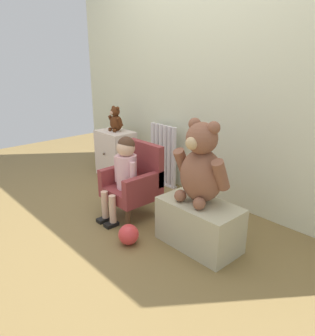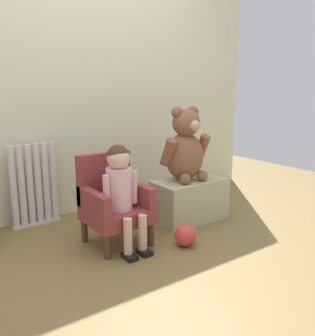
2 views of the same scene
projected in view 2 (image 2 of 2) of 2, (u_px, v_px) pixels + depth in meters
ground_plane at (158, 261)px, 2.32m from camera, size 6.00×6.00×0.00m
back_wall at (71, 68)px, 2.99m from camera, size 3.80×0.05×2.40m
radiator at (34, 185)px, 2.86m from camera, size 0.37×0.05×0.64m
child_armchair at (113, 202)px, 2.55m from camera, size 0.40×0.39×0.61m
child_figure at (121, 183)px, 2.43m from camera, size 0.25×0.35×0.70m
low_bench at (190, 200)px, 3.00m from camera, size 0.58×0.32×0.33m
large_teddy_bear at (185, 148)px, 2.91m from camera, size 0.42×0.30×0.58m
toy_ball at (185, 235)px, 2.53m from camera, size 0.15×0.15×0.15m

